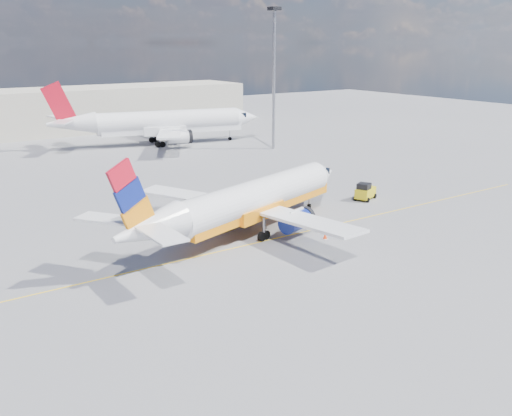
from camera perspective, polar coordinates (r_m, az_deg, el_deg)
ground at (r=46.45m, az=3.48°, el=-4.22°), size 240.00×240.00×0.00m
taxi_line at (r=48.70m, az=1.31°, el=-3.21°), size 70.00×0.15×0.01m
terminal_main at (r=114.44m, az=-18.35°, el=9.28°), size 70.00×14.00×8.00m
main_jet at (r=49.60m, az=-0.59°, el=0.75°), size 29.35×22.30×8.91m
second_jet at (r=95.52m, az=-9.37°, el=8.39°), size 35.36×27.10×10.67m
gse_tug at (r=62.02m, az=10.86°, el=1.63°), size 3.00×2.51×1.89m
traffic_cone at (r=49.20m, az=6.92°, el=-2.78°), size 0.41×0.41×0.58m
floodlight_mast at (r=89.73m, az=1.81°, el=14.02°), size 1.56×1.56×21.33m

